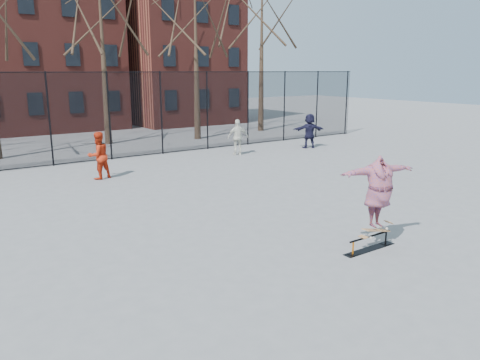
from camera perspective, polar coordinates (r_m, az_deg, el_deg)
ground at (r=10.79m, az=2.79°, el=-8.68°), size 100.00×100.00×0.00m
skate_rail at (r=11.25m, az=15.55°, el=-7.51°), size 1.54×0.23×0.34m
skateboard at (r=11.31m, az=16.25°, el=-6.07°), size 0.87×0.21×0.10m
skater at (r=11.06m, az=16.54°, el=-1.76°), size 2.10×0.89×1.66m
bystander_red at (r=18.43m, az=-16.86°, el=2.87°), size 1.01×0.87×1.80m
bystander_white at (r=22.78m, az=-0.26°, el=5.24°), size 1.10×0.75×1.73m
bystander_navy at (r=25.14m, az=8.45°, el=5.95°), size 1.76×1.16×1.82m
fence at (r=21.87m, az=-18.68°, el=7.35°), size 34.03×0.07×4.00m
tree_row at (r=25.95m, az=-22.92°, el=19.60°), size 33.66×7.46×10.67m
rowhouses at (r=34.65m, az=-24.41°, el=15.45°), size 29.00×7.00×13.00m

